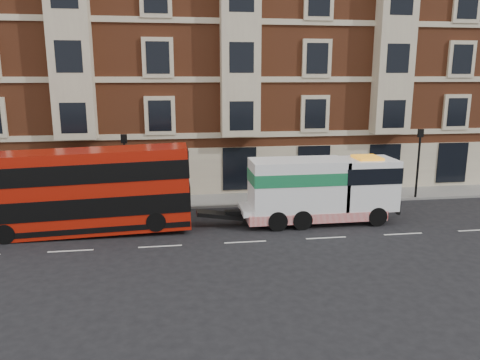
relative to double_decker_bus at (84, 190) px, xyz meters
name	(u,v)px	position (x,y,z in m)	size (l,w,h in m)	color
ground	(245,242)	(7.71, -2.49, -2.23)	(120.00, 120.00, 0.00)	black
sidewalk	(227,200)	(7.71, 5.01, -2.15)	(90.00, 3.00, 0.15)	slate
victorian_terrace	(221,43)	(8.21, 12.51, 7.84)	(45.00, 12.00, 20.40)	brown
lamp_post_west	(125,166)	(1.71, 3.71, 0.45)	(0.35, 0.15, 4.35)	black
lamp_post_east	(419,158)	(19.71, 3.71, 0.45)	(0.35, 0.15, 4.35)	black
double_decker_bus	(84,190)	(0.00, 0.00, 0.00)	(10.38, 2.38, 4.20)	#AB1709
tow_truck	(319,189)	(12.05, 0.00, -0.39)	(8.31, 2.46, 3.46)	white
pedestrian	(39,197)	(-3.15, 3.66, -1.22)	(0.62, 0.41, 1.71)	#191C32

